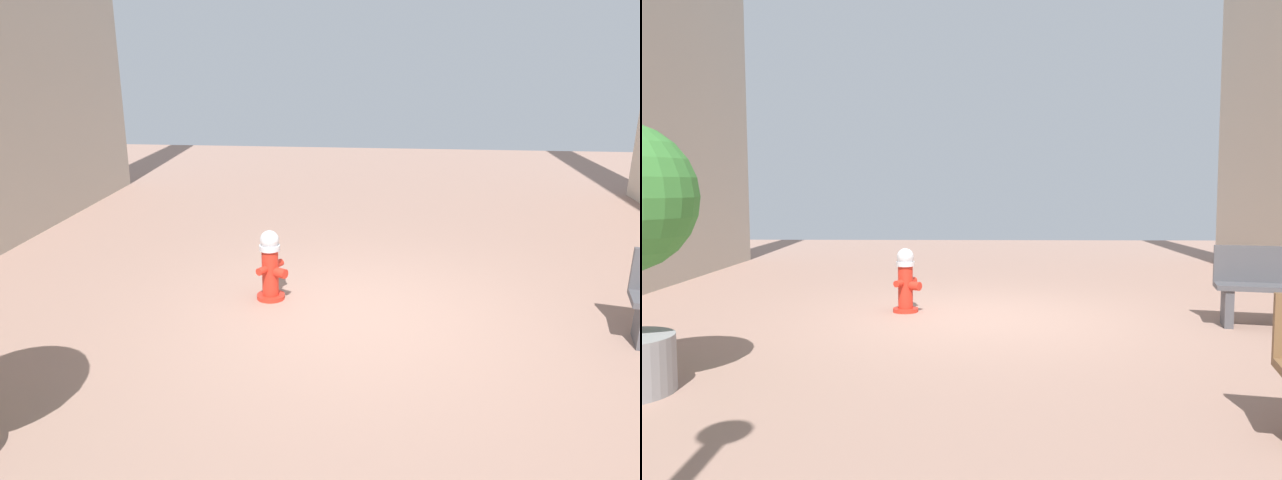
# 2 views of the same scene
# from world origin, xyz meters

# --- Properties ---
(ground_plane) EXTENTS (23.40, 23.40, 0.00)m
(ground_plane) POSITION_xyz_m (0.00, 0.00, 0.00)
(ground_plane) COLOR #9E7A6B
(fire_hydrant) EXTENTS (0.39, 0.41, 0.85)m
(fire_hydrant) POSITION_xyz_m (1.05, -0.39, 0.42)
(fire_hydrant) COLOR red
(fire_hydrant) RESTS_ON ground_plane
(bench_near) EXTENTS (1.52, 0.77, 0.95)m
(bench_near) POSITION_xyz_m (-3.47, 0.44, 0.48)
(bench_near) COLOR #4C4C51
(bench_near) RESTS_ON ground_plane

